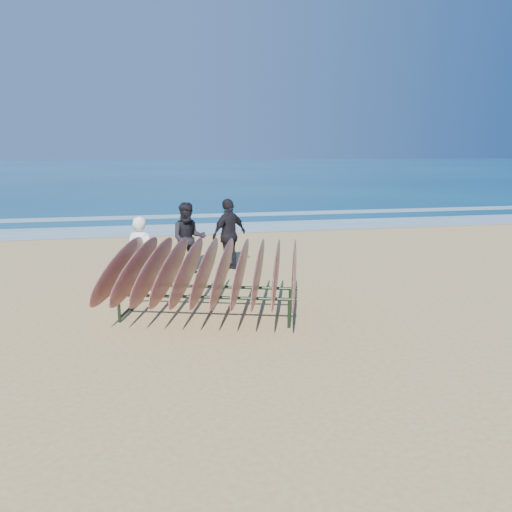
# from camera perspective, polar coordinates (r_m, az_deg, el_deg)

# --- Properties ---
(ground) EXTENTS (120.00, 120.00, 0.00)m
(ground) POSITION_cam_1_polar(r_m,az_deg,el_deg) (9.09, 0.98, -6.94)
(ground) COLOR tan
(ground) RESTS_ON ground
(ocean) EXTENTS (160.00, 160.00, 0.00)m
(ocean) POSITION_cam_1_polar(r_m,az_deg,el_deg) (63.48, -9.58, 9.61)
(ocean) COLOR navy
(ocean) RESTS_ON ground
(foam_near) EXTENTS (160.00, 160.00, 0.00)m
(foam_near) POSITION_cam_1_polar(r_m,az_deg,el_deg) (18.71, -5.43, 3.17)
(foam_near) COLOR white
(foam_near) RESTS_ON ground
(foam_far) EXTENTS (160.00, 160.00, 0.00)m
(foam_far) POSITION_cam_1_polar(r_m,az_deg,el_deg) (22.16, -6.35, 4.60)
(foam_far) COLOR white
(foam_far) RESTS_ON ground
(surfboard_rack) EXTENTS (3.83, 3.60, 1.43)m
(surfboard_rack) POSITION_cam_1_polar(r_m,az_deg,el_deg) (8.77, -5.79, -1.63)
(surfboard_rack) COLOR black
(surfboard_rack) RESTS_ON ground
(person_white) EXTENTS (0.70, 0.62, 1.62)m
(person_white) POSITION_cam_1_polar(r_m,az_deg,el_deg) (10.56, -12.97, 0.09)
(person_white) COLOR white
(person_white) RESTS_ON ground
(person_dark_a) EXTENTS (0.84, 0.66, 1.72)m
(person_dark_a) POSITION_cam_1_polar(r_m,az_deg,el_deg) (11.94, -7.72, 1.96)
(person_dark_a) COLOR black
(person_dark_a) RESTS_ON ground
(person_dark_b) EXTENTS (1.10, 0.94, 1.77)m
(person_dark_b) POSITION_cam_1_polar(r_m,az_deg,el_deg) (12.29, -3.09, 2.46)
(person_dark_b) COLOR black
(person_dark_b) RESTS_ON ground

